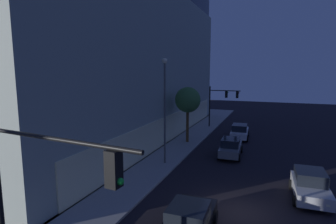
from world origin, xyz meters
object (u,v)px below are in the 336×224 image
object	(u,v)px
modern_building	(63,56)
street_lamp_sidewalk	(165,99)
sidewalk_tree	(188,100)
car_silver	(310,185)
car_black	(189,218)
car_grey	(231,147)
traffic_light_far_corner	(221,99)
car_white	(240,131)
traffic_light_near_corner	(35,189)

from	to	relation	value
modern_building	street_lamp_sidewalk	xyz separation A→B (m)	(-7.67, -17.03, -4.19)
sidewalk_tree	car_silver	bearing A→B (deg)	-132.16
car_black	car_grey	world-z (taller)	car_grey
sidewalk_tree	modern_building	bearing A→B (deg)	89.02
sidewalk_tree	car_silver	size ratio (longest dim) A/B	1.44
traffic_light_far_corner	sidewalk_tree	bearing A→B (deg)	167.88
sidewalk_tree	car_white	world-z (taller)	sidewalk_tree
modern_building	traffic_light_far_corner	world-z (taller)	modern_building
traffic_light_near_corner	car_silver	xyz separation A→B (m)	(12.39, -8.68, -3.57)
sidewalk_tree	car_silver	distance (m)	15.25
traffic_light_far_corner	car_grey	xyz separation A→B (m)	(-12.29, -3.14, -3.20)
modern_building	car_white	world-z (taller)	modern_building
car_silver	car_white	world-z (taller)	car_white
car_silver	traffic_light_near_corner	bearing A→B (deg)	144.97
modern_building	street_lamp_sidewalk	bearing A→B (deg)	-114.24
car_silver	modern_building	bearing A→B (deg)	69.78
traffic_light_near_corner	car_silver	distance (m)	15.54
car_black	car_grey	size ratio (longest dim) A/B	0.89
sidewalk_tree	car_silver	world-z (taller)	sidewalk_tree
car_silver	car_grey	xyz separation A→B (m)	(6.86, 5.81, 0.01)
traffic_light_far_corner	car_white	bearing A→B (deg)	-148.44
car_white	traffic_light_near_corner	bearing A→B (deg)	173.85
traffic_light_near_corner	car_white	bearing A→B (deg)	-6.15
street_lamp_sidewalk	car_white	xyz separation A→B (m)	(11.55, -4.81, -4.70)
modern_building	car_silver	size ratio (longest dim) A/B	9.44
modern_building	car_grey	xyz separation A→B (m)	(-3.32, -21.85, -8.88)
street_lamp_sidewalk	car_grey	world-z (taller)	street_lamp_sidewalk
car_silver	car_grey	distance (m)	8.99
traffic_light_far_corner	car_silver	xyz separation A→B (m)	(-19.15, -8.95, -3.21)
sidewalk_tree	car_grey	xyz separation A→B (m)	(-3.04, -5.12, -3.87)
modern_building	car_grey	bearing A→B (deg)	-98.65
car_silver	car_white	xyz separation A→B (m)	(14.07, 5.83, -0.00)
modern_building	street_lamp_sidewalk	world-z (taller)	modern_building
traffic_light_near_corner	street_lamp_sidewalk	world-z (taller)	street_lamp_sidewalk
car_black	sidewalk_tree	bearing A→B (deg)	17.48
sidewalk_tree	traffic_light_far_corner	bearing A→B (deg)	-12.12
car_grey	car_silver	bearing A→B (deg)	-139.73
traffic_light_far_corner	car_black	xyz separation A→B (m)	(-25.39, -3.10, -3.26)
traffic_light_near_corner	car_black	world-z (taller)	traffic_light_near_corner
traffic_light_near_corner	car_grey	size ratio (longest dim) A/B	1.37
traffic_light_near_corner	sidewalk_tree	size ratio (longest dim) A/B	1.05
car_black	car_white	size ratio (longest dim) A/B	0.87
modern_building	traffic_light_near_corner	distance (m)	29.97
traffic_light_near_corner	car_white	xyz separation A→B (m)	(26.46, -2.85, -3.57)
modern_building	car_black	size ratio (longest dim) A/B	9.58
sidewalk_tree	car_black	size ratio (longest dim) A/B	1.47
traffic_light_near_corner	traffic_light_far_corner	xyz separation A→B (m)	(31.54, 0.27, -0.36)
car_silver	car_white	bearing A→B (deg)	22.50
sidewalk_tree	car_grey	bearing A→B (deg)	-120.68
car_white	traffic_light_far_corner	bearing A→B (deg)	31.56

